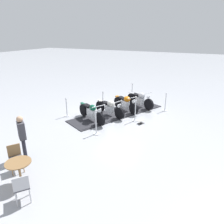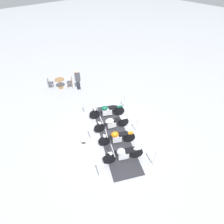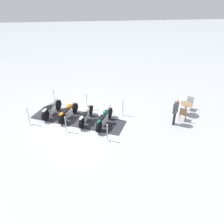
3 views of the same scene
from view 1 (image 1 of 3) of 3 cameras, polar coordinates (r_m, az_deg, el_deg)
The scene contains 17 objects.
ground_plane at distance 12.11m, azimuth 1.50°, elevation -0.37°, with size 80.00×80.00×0.00m, color #A8AAB2.
display_platform at distance 12.11m, azimuth 1.50°, elevation -0.30°, with size 5.72×1.58×0.03m, color #28282D.
motorcycle_forest at distance 10.93m, azimuth -5.45°, elevation -0.04°, with size 1.20×2.10×0.97m.
motorcycle_cream at distance 11.57m, azimuth -0.57°, elevation 1.20°, with size 0.97×2.08×0.93m.
motorcycle_copper at distance 12.30m, azimuth 3.67°, elevation 2.33°, with size 1.12×1.88×0.94m.
motorcycle_chrome at distance 13.07m, azimuth 7.51°, elevation 3.38°, with size 1.11×1.96×0.97m.
stanchion_right_front at distance 9.59m, azimuth -4.26°, elevation -3.91°, with size 0.31×0.31×1.07m.
stanchion_left_front at distance 11.83m, azimuth -11.95°, elevation 0.57°, with size 0.28×0.28×1.04m.
stanchion_left_mid at distance 13.04m, azimuth -2.43°, elevation 2.58°, with size 0.35×0.35×1.01m.
stanchion_left_rear at distance 14.52m, azimuth 5.33°, elevation 4.75°, with size 0.31×0.31×1.14m.
stanchion_right_mid at distance 11.01m, azimuth 6.19°, elevation -0.39°, with size 0.29×0.29×1.15m.
stanchion_right_rear at distance 12.77m, azimuth 13.98°, elevation 1.79°, with size 0.33×0.33×1.08m.
info_placard at distance 10.85m, azimuth 7.68°, elevation -2.74°, with size 0.37×0.34×0.20m.
cafe_table at distance 7.05m, azimuth -23.50°, elevation -13.45°, with size 0.75×0.75×0.78m.
cafe_chair_near_table at distance 7.78m, azimuth -24.35°, elevation -10.68°, with size 0.55×0.55×0.90m.
cafe_chair_across_table at distance 6.40m, azimuth -22.94°, elevation -17.73°, with size 0.56×0.56×0.89m.
bystander_person at distance 8.17m, azimuth -22.82°, elevation -5.36°, with size 0.41×0.45×1.64m.
Camera 1 is at (-10.31, -4.66, 4.32)m, focal length 34.38 mm.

